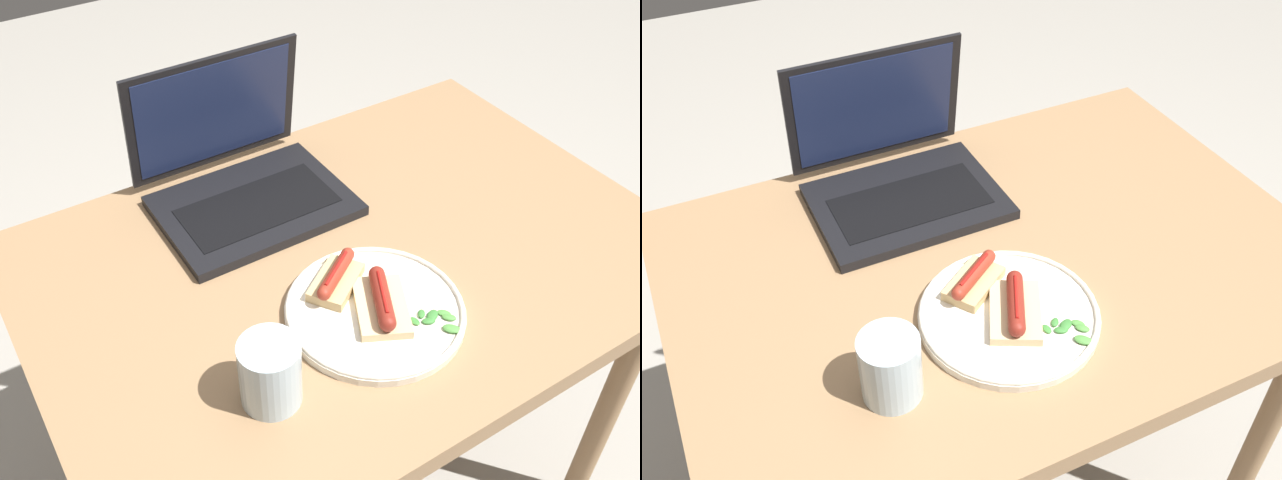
{
  "view_description": "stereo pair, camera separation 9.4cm",
  "coord_description": "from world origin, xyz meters",
  "views": [
    {
      "loc": [
        -0.49,
        -0.68,
        1.49
      ],
      "look_at": [
        -0.06,
        -0.0,
        0.8
      ],
      "focal_mm": 40.0,
      "sensor_mm": 36.0,
      "label": 1
    },
    {
      "loc": [
        -0.41,
        -0.73,
        1.49
      ],
      "look_at": [
        -0.06,
        -0.0,
        0.8
      ],
      "focal_mm": 40.0,
      "sensor_mm": 36.0,
      "label": 2
    }
  ],
  "objects": [
    {
      "name": "plate",
      "position": [
        -0.05,
        -0.13,
        0.75
      ],
      "size": [
        0.26,
        0.26,
        0.02
      ],
      "color": "silver",
      "rests_on": "desk"
    },
    {
      "name": "sausage_toast_left",
      "position": [
        -0.04,
        -0.13,
        0.76
      ],
      "size": [
        0.12,
        0.14,
        0.04
      ],
      "rotation": [
        0.0,
        0.0,
        4.24
      ],
      "color": "#D6B784",
      "rests_on": "plate"
    },
    {
      "name": "desk",
      "position": [
        0.0,
        0.0,
        0.65
      ],
      "size": [
        1.01,
        0.71,
        0.74
      ],
      "color": "#93704C",
      "rests_on": "ground_plane"
    },
    {
      "name": "laptop",
      "position": [
        -0.08,
        0.22,
        0.78
      ],
      "size": [
        0.31,
        0.27,
        0.23
      ],
      "color": "black",
      "rests_on": "desk"
    },
    {
      "name": "salad_pile",
      "position": [
        0.01,
        -0.19,
        0.75
      ],
      "size": [
        0.06,
        0.07,
        0.01
      ],
      "color": "#4C8E3D",
      "rests_on": "plate"
    },
    {
      "name": "drinking_glass",
      "position": [
        -0.25,
        -0.17,
        0.79
      ],
      "size": [
        0.08,
        0.08,
        0.1
      ],
      "color": "silver",
      "rests_on": "desk"
    },
    {
      "name": "sausage_toast_middle",
      "position": [
        -0.07,
        -0.06,
        0.76
      ],
      "size": [
        0.11,
        0.1,
        0.04
      ],
      "rotation": [
        0.0,
        0.0,
        3.73
      ],
      "color": "tan",
      "rests_on": "plate"
    }
  ]
}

